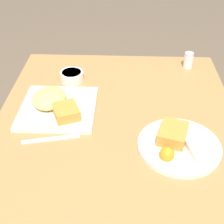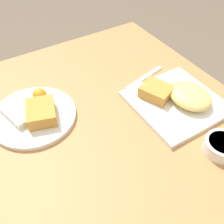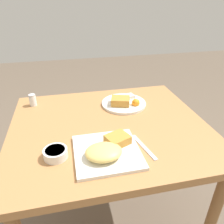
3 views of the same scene
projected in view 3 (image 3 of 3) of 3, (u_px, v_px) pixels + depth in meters
ground_plane at (110, 222)px, 1.44m from camera, size 8.00×8.00×0.00m
dining_table at (109, 140)px, 1.12m from camera, size 0.95×0.83×0.76m
plate_square_near at (107, 150)px, 0.87m from camera, size 0.26×0.26×0.06m
plate_oval_far at (124, 102)px, 1.25m from camera, size 0.25×0.25×0.05m
sauce_ramekin at (55, 153)px, 0.85m from camera, size 0.09×0.09×0.04m
salt_shaker at (33, 101)px, 1.24m from camera, size 0.04×0.04×0.07m
butter_knife at (144, 147)px, 0.91m from camera, size 0.05×0.18×0.00m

